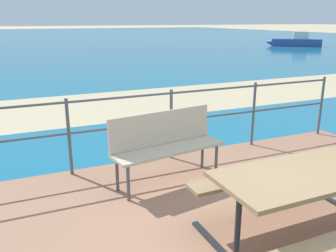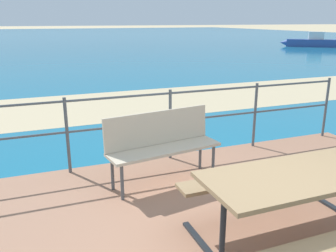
# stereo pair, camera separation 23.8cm
# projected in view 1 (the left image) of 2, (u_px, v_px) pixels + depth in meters

# --- Properties ---
(sea_water) EXTENTS (90.00, 90.00, 0.01)m
(sea_water) POSITION_uv_depth(u_px,v_px,m) (28.00, 39.00, 38.35)
(sea_water) COLOR #196B8E
(sea_water) RESTS_ON ground
(beach_strip) EXTENTS (54.00, 3.24, 0.01)m
(beach_strip) POSITION_uv_depth(u_px,v_px,m) (106.00, 105.00, 8.94)
(beach_strip) COLOR tan
(beach_strip) RESTS_ON ground
(picnic_table) EXTENTS (1.91, 1.47, 0.76)m
(picnic_table) POSITION_uv_depth(u_px,v_px,m) (317.00, 186.00, 3.18)
(picnic_table) COLOR #8C704C
(picnic_table) RESTS_ON patio_paving
(park_bench) EXTENTS (1.51, 0.63, 0.90)m
(park_bench) POSITION_uv_depth(u_px,v_px,m) (166.00, 141.00, 4.51)
(park_bench) COLOR #BCAD93
(park_bench) RESTS_ON patio_paving
(railing_fence) EXTENTS (5.94, 0.04, 1.05)m
(railing_fence) POSITION_uv_depth(u_px,v_px,m) (171.00, 115.00, 5.23)
(railing_fence) COLOR #4C5156
(railing_fence) RESTS_ON patio_paving
(boat_far) EXTENTS (3.70, 3.24, 1.14)m
(boat_far) POSITION_uv_depth(u_px,v_px,m) (295.00, 42.00, 28.25)
(boat_far) COLOR #2D478C
(boat_far) RESTS_ON sea_water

